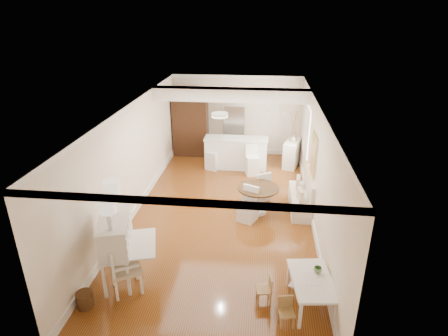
% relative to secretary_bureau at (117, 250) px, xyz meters
% --- Properties ---
extents(room, '(9.00, 9.04, 2.82)m').
position_rel_secretary_bureau_xyz_m(room, '(1.74, 3.05, 1.31)').
color(room, brown).
rests_on(room, ground).
extents(secretary_bureau, '(1.31, 1.32, 1.35)m').
position_rel_secretary_bureau_xyz_m(secretary_bureau, '(0.00, 0.00, 0.00)').
color(secretary_bureau, silver).
rests_on(secretary_bureau, ground).
extents(gustavian_armchair, '(0.78, 0.78, 1.00)m').
position_rel_secretary_bureau_xyz_m(gustavian_armchair, '(0.24, -0.26, -0.18)').
color(gustavian_armchair, silver).
rests_on(gustavian_armchair, ground).
extents(wicker_basket, '(0.38, 0.38, 0.30)m').
position_rel_secretary_bureau_xyz_m(wicker_basket, '(-0.35, -0.77, -0.53)').
color(wicker_basket, '#492D16').
rests_on(wicker_basket, ground).
extents(kids_table, '(0.82, 1.22, 0.57)m').
position_rel_secretary_bureau_xyz_m(kids_table, '(3.60, -0.31, -0.39)').
color(kids_table, white).
rests_on(kids_table, ground).
extents(kids_chair_a, '(0.31, 0.31, 0.56)m').
position_rel_secretary_bureau_xyz_m(kids_chair_a, '(2.78, -0.30, -0.40)').
color(kids_chair_a, '#A47D4A').
rests_on(kids_chair_a, ground).
extents(kids_chair_b, '(0.33, 0.33, 0.51)m').
position_rel_secretary_bureau_xyz_m(kids_chair_b, '(3.38, -0.09, -0.42)').
color(kids_chair_b, olive).
rests_on(kids_chair_b, ground).
extents(kids_chair_c, '(0.30, 0.30, 0.52)m').
position_rel_secretary_bureau_xyz_m(kids_chair_c, '(3.16, -0.80, -0.41)').
color(kids_chair_c, '#A27E49').
rests_on(kids_chair_c, ground).
extents(banquette, '(0.52, 1.60, 0.98)m').
position_rel_secretary_bureau_xyz_m(banquette, '(3.69, 3.22, -0.19)').
color(banquette, silver).
rests_on(banquette, ground).
extents(dining_table, '(1.39, 1.39, 0.72)m').
position_rel_secretary_bureau_xyz_m(dining_table, '(2.59, 2.91, -0.32)').
color(dining_table, '#432B15').
rests_on(dining_table, ground).
extents(slip_chair_near, '(0.56, 0.56, 0.88)m').
position_rel_secretary_bureau_xyz_m(slip_chair_near, '(2.35, 2.50, -0.24)').
color(slip_chair_near, white).
rests_on(slip_chair_near, ground).
extents(slip_chair_far, '(0.55, 0.56, 0.84)m').
position_rel_secretary_bureau_xyz_m(slip_chair_far, '(2.65, 3.67, -0.26)').
color(slip_chair_far, white).
rests_on(slip_chair_far, ground).
extents(breakfast_counter, '(2.05, 0.65, 1.03)m').
position_rel_secretary_bureau_xyz_m(breakfast_counter, '(1.80, 5.82, -0.16)').
color(breakfast_counter, white).
rests_on(breakfast_counter, ground).
extents(bar_stool_left, '(0.51, 0.51, 0.96)m').
position_rel_secretary_bureau_xyz_m(bar_stool_left, '(1.07, 5.62, -0.20)').
color(bar_stool_left, silver).
rests_on(bar_stool_left, ground).
extents(bar_stool_right, '(0.48, 0.48, 0.96)m').
position_rel_secretary_bureau_xyz_m(bar_stool_right, '(2.36, 5.31, -0.20)').
color(bar_stool_right, white).
rests_on(bar_stool_right, ground).
extents(pantry_cabinet, '(1.20, 0.60, 2.30)m').
position_rel_secretary_bureau_xyz_m(pantry_cabinet, '(0.10, 6.90, 0.47)').
color(pantry_cabinet, '#381E11').
rests_on(pantry_cabinet, ground).
extents(fridge, '(0.75, 0.65, 1.80)m').
position_rel_secretary_bureau_xyz_m(fridge, '(2.00, 6.87, 0.22)').
color(fridge, silver).
rests_on(fridge, ground).
extents(sideboard, '(0.64, 1.00, 0.88)m').
position_rel_secretary_bureau_xyz_m(sideboard, '(3.63, 6.16, -0.24)').
color(sideboard, white).
rests_on(sideboard, ground).
extents(pencil_cup, '(0.17, 0.17, 0.11)m').
position_rel_secretary_bureau_xyz_m(pencil_cup, '(3.71, -0.11, -0.05)').
color(pencil_cup, '#5A8950').
rests_on(pencil_cup, kids_table).
extents(branch_vase, '(0.22, 0.22, 0.18)m').
position_rel_secretary_bureau_xyz_m(branch_vase, '(3.65, 6.16, 0.29)').
color(branch_vase, white).
rests_on(branch_vase, sideboard).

